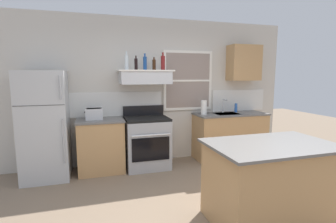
{
  "coord_description": "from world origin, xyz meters",
  "views": [
    {
      "loc": [
        -1.16,
        -2.52,
        1.65
      ],
      "look_at": [
        -0.05,
        1.2,
        1.1
      ],
      "focal_mm": 27.2,
      "sensor_mm": 36.0,
      "label": 1
    }
  ],
  "objects_px": {
    "paper_towel_roll": "(204,107)",
    "kitchen_island": "(270,182)",
    "dish_soap_bottle": "(236,108)",
    "stove_range": "(147,142)",
    "bottle_red_label_wine": "(163,63)",
    "refrigerator": "(45,126)",
    "toaster": "(94,114)",
    "bottle_balsamic_dark": "(136,64)",
    "bottle_brown_stout": "(154,65)",
    "bottle_clear_tall": "(127,62)",
    "bottle_blue_liqueur": "(145,63)"
  },
  "relations": [
    {
      "from": "bottle_clear_tall",
      "to": "kitchen_island",
      "type": "relative_size",
      "value": 0.22
    },
    {
      "from": "refrigerator",
      "to": "bottle_red_label_wine",
      "type": "bearing_deg",
      "value": 2.48
    },
    {
      "from": "refrigerator",
      "to": "stove_range",
      "type": "height_order",
      "value": "refrigerator"
    },
    {
      "from": "kitchen_island",
      "to": "paper_towel_roll",
      "type": "bearing_deg",
      "value": 85.88
    },
    {
      "from": "dish_soap_bottle",
      "to": "kitchen_island",
      "type": "distance_m",
      "value": 2.48
    },
    {
      "from": "paper_towel_roll",
      "to": "kitchen_island",
      "type": "height_order",
      "value": "paper_towel_roll"
    },
    {
      "from": "dish_soap_bottle",
      "to": "kitchen_island",
      "type": "bearing_deg",
      "value": -112.14
    },
    {
      "from": "bottle_clear_tall",
      "to": "bottle_brown_stout",
      "type": "xyz_separation_m",
      "value": [
        0.49,
        0.03,
        -0.04
      ]
    },
    {
      "from": "toaster",
      "to": "bottle_brown_stout",
      "type": "bearing_deg",
      "value": 2.47
    },
    {
      "from": "bottle_clear_tall",
      "to": "dish_soap_bottle",
      "type": "distance_m",
      "value": 2.37
    },
    {
      "from": "kitchen_island",
      "to": "toaster",
      "type": "bearing_deg",
      "value": 130.84
    },
    {
      "from": "toaster",
      "to": "kitchen_island",
      "type": "distance_m",
      "value": 2.9
    },
    {
      "from": "stove_range",
      "to": "bottle_balsamic_dark",
      "type": "relative_size",
      "value": 4.5
    },
    {
      "from": "refrigerator",
      "to": "bottle_brown_stout",
      "type": "xyz_separation_m",
      "value": [
        1.82,
        0.12,
        0.98
      ]
    },
    {
      "from": "toaster",
      "to": "bottle_blue_liqueur",
      "type": "distance_m",
      "value": 1.25
    },
    {
      "from": "toaster",
      "to": "bottle_balsamic_dark",
      "type": "distance_m",
      "value": 1.11
    },
    {
      "from": "bottle_red_label_wine",
      "to": "paper_towel_roll",
      "type": "distance_m",
      "value": 1.15
    },
    {
      "from": "bottle_brown_stout",
      "to": "dish_soap_bottle",
      "type": "bearing_deg",
      "value": 1.31
    },
    {
      "from": "bottle_brown_stout",
      "to": "kitchen_island",
      "type": "distance_m",
      "value": 2.72
    },
    {
      "from": "toaster",
      "to": "dish_soap_bottle",
      "type": "relative_size",
      "value": 1.65
    },
    {
      "from": "toaster",
      "to": "bottle_red_label_wine",
      "type": "relative_size",
      "value": 0.96
    },
    {
      "from": "toaster",
      "to": "bottle_balsamic_dark",
      "type": "xyz_separation_m",
      "value": [
        0.73,
        -0.01,
        0.84
      ]
    },
    {
      "from": "bottle_red_label_wine",
      "to": "dish_soap_bottle",
      "type": "bearing_deg",
      "value": 2.75
    },
    {
      "from": "dish_soap_bottle",
      "to": "bottle_balsamic_dark",
      "type": "bearing_deg",
      "value": -177.47
    },
    {
      "from": "dish_soap_bottle",
      "to": "bottle_brown_stout",
      "type": "bearing_deg",
      "value": -178.69
    },
    {
      "from": "refrigerator",
      "to": "bottle_red_label_wine",
      "type": "relative_size",
      "value": 5.56
    },
    {
      "from": "refrigerator",
      "to": "bottle_clear_tall",
      "type": "xyz_separation_m",
      "value": [
        1.33,
        0.1,
        1.01
      ]
    },
    {
      "from": "toaster",
      "to": "paper_towel_roll",
      "type": "height_order",
      "value": "paper_towel_roll"
    },
    {
      "from": "toaster",
      "to": "dish_soap_bottle",
      "type": "xyz_separation_m",
      "value": [
        2.77,
        0.09,
        -0.01
      ]
    },
    {
      "from": "bottle_brown_stout",
      "to": "bottle_red_label_wine",
      "type": "relative_size",
      "value": 0.73
    },
    {
      "from": "refrigerator",
      "to": "bottle_balsamic_dark",
      "type": "relative_size",
      "value": 7.13
    },
    {
      "from": "bottle_red_label_wine",
      "to": "dish_soap_bottle",
      "type": "relative_size",
      "value": 1.72
    },
    {
      "from": "paper_towel_roll",
      "to": "bottle_red_label_wine",
      "type": "bearing_deg",
      "value": 178.21
    },
    {
      "from": "kitchen_island",
      "to": "dish_soap_bottle",
      "type": "bearing_deg",
      "value": 67.86
    },
    {
      "from": "stove_range",
      "to": "bottle_clear_tall",
      "type": "relative_size",
      "value": 3.5
    },
    {
      "from": "bottle_clear_tall",
      "to": "paper_towel_roll",
      "type": "height_order",
      "value": "bottle_clear_tall"
    },
    {
      "from": "toaster",
      "to": "bottle_balsamic_dark",
      "type": "bearing_deg",
      "value": -0.4
    },
    {
      "from": "kitchen_island",
      "to": "bottle_brown_stout",
      "type": "bearing_deg",
      "value": 110.03
    },
    {
      "from": "bottle_balsamic_dark",
      "to": "paper_towel_roll",
      "type": "relative_size",
      "value": 0.9
    },
    {
      "from": "dish_soap_bottle",
      "to": "stove_range",
      "type": "bearing_deg",
      "value": -175.82
    },
    {
      "from": "stove_range",
      "to": "kitchen_island",
      "type": "height_order",
      "value": "stove_range"
    },
    {
      "from": "bottle_balsamic_dark",
      "to": "bottle_brown_stout",
      "type": "relative_size",
      "value": 1.06
    },
    {
      "from": "stove_range",
      "to": "kitchen_island",
      "type": "xyz_separation_m",
      "value": [
        0.97,
        -2.1,
        -0.01
      ]
    },
    {
      "from": "refrigerator",
      "to": "toaster",
      "type": "relative_size",
      "value": 5.81
    },
    {
      "from": "paper_towel_roll",
      "to": "kitchen_island",
      "type": "relative_size",
      "value": 0.19
    },
    {
      "from": "refrigerator",
      "to": "paper_towel_roll",
      "type": "distance_m",
      "value": 2.78
    },
    {
      "from": "bottle_clear_tall",
      "to": "bottle_balsamic_dark",
      "type": "xyz_separation_m",
      "value": [
        0.16,
        -0.03,
        -0.03
      ]
    },
    {
      "from": "stove_range",
      "to": "bottle_balsamic_dark",
      "type": "distance_m",
      "value": 1.39
    },
    {
      "from": "bottle_balsamic_dark",
      "to": "dish_soap_bottle",
      "type": "bearing_deg",
      "value": 2.53
    },
    {
      "from": "kitchen_island",
      "to": "refrigerator",
      "type": "bearing_deg",
      "value": 141.56
    }
  ]
}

